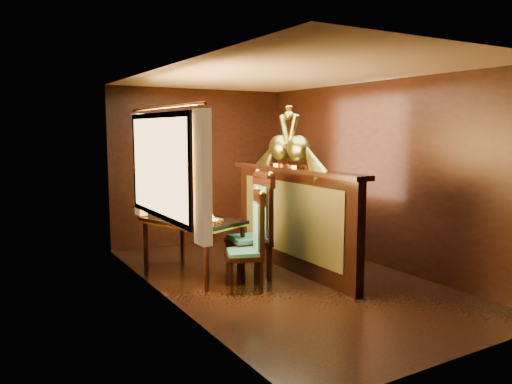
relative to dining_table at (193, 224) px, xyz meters
The scene contains 8 objects.
ground 1.34m from the dining_table, 37.53° to the right, with size 5.00×5.00×0.00m, color black.
room_shell 1.42m from the dining_table, 39.53° to the right, with size 3.04×5.04×2.52m.
partition 1.31m from the dining_table, 18.18° to the right, with size 0.26×2.70×1.36m.
dining_table is the anchor object (origin of this frame).
chair_left 0.92m from the dining_table, 63.48° to the right, with size 0.55×0.56×1.18m.
chair_right 0.82m from the dining_table, 32.76° to the right, with size 0.54×0.56×1.35m.
peacock_left 1.73m from the dining_table, 22.21° to the right, with size 0.25×0.67×0.80m, color #1B5331, non-canonical shape.
peacock_right 1.66m from the dining_table, ahead, with size 0.25×0.67×0.80m, color #1B5331, non-canonical shape.
Camera 1 is at (-3.36, -4.99, 1.86)m, focal length 35.00 mm.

